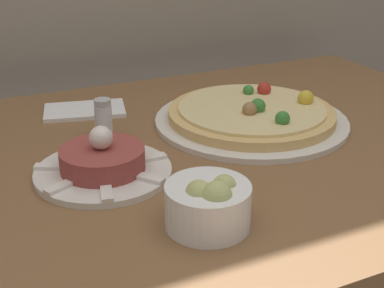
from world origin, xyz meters
name	(u,v)px	position (x,y,z in m)	size (l,w,h in m)	color
dining_table	(148,208)	(0.00, 0.39, 0.66)	(1.38, 0.79, 0.75)	brown
pizza_plate	(252,115)	(0.23, 0.45, 0.77)	(0.36, 0.36, 0.06)	silver
tartare_plate	(103,163)	(-0.08, 0.36, 0.77)	(0.21, 0.21, 0.08)	silver
small_bowl	(211,203)	(0.00, 0.17, 0.79)	(0.11, 0.11, 0.07)	white
napkin	(85,110)	(-0.04, 0.64, 0.76)	(0.17, 0.13, 0.01)	white
salt_shaker	(104,119)	(-0.04, 0.49, 0.79)	(0.03, 0.03, 0.07)	silver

